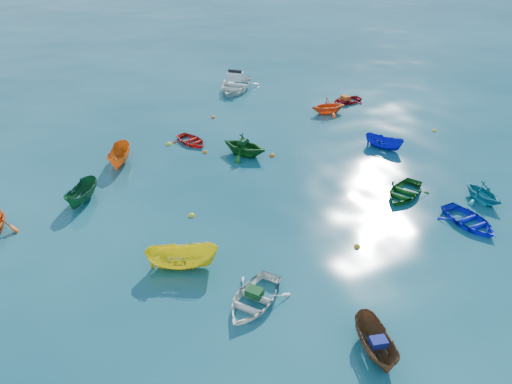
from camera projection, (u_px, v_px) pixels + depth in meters
name	position (u px, v px, depth m)	size (l,w,h in m)	color
ground	(297.00, 252.00, 22.87)	(160.00, 160.00, 0.00)	#093848
dinghy_white_near	(253.00, 303.00, 20.01)	(2.33, 3.26, 0.68)	white
sampan_brown_mid	(374.00, 352.00, 17.88)	(1.05, 2.79, 1.08)	brown
dinghy_blue_se	(468.00, 224.00, 24.76)	(2.19, 3.07, 0.64)	#101CCF
sampan_yellow_mid	(183.00, 267.00, 21.92)	(1.21, 3.20, 1.24)	yellow
dinghy_green_e	(403.00, 195.00, 27.09)	(2.20, 3.07, 0.64)	#145619
dinghy_cyan_se	(481.00, 201.00, 26.64)	(2.03, 2.36, 1.24)	teal
sampan_orange_n	(121.00, 163.00, 30.29)	(1.12, 2.97, 1.15)	orange
dinghy_green_n	(244.00, 155.00, 31.26)	(2.50, 2.90, 1.53)	#14561A
dinghy_red_ne	(346.00, 103.00, 39.03)	(1.86, 2.60, 0.54)	#A20D14
sampan_blue_far	(383.00, 148.00, 32.09)	(0.95, 2.52, 0.98)	#0E11B5
dinghy_red_far	(192.00, 143.00, 32.76)	(1.81, 2.53, 0.52)	red
dinghy_orange_far	(328.00, 113.00, 37.14)	(2.19, 2.54, 1.34)	#F85717
sampan_green_far	(84.00, 201.00, 26.59)	(1.04, 2.77, 1.07)	#114B28
motorboat_white	(235.00, 89.00, 41.61)	(3.37, 4.72, 1.58)	white
tarp_green_a	(254.00, 292.00, 19.83)	(0.64, 0.49, 0.31)	#11471C
tarp_blue_a	(378.00, 342.00, 17.40)	(0.57, 0.44, 0.28)	navy
tarp_green_b	(243.00, 142.00, 30.83)	(0.59, 0.45, 0.29)	#104020
tarp_orange_b	(345.00, 98.00, 38.77)	(0.64, 0.48, 0.31)	#D44D15
buoy_ye_a	(357.00, 247.00, 23.17)	(0.30, 0.30, 0.30)	gold
buoy_or_c	(205.00, 153.00, 31.55)	(0.30, 0.30, 0.30)	orange
buoy_ye_c	(192.00, 216.00, 25.38)	(0.32, 0.32, 0.32)	yellow
buoy_or_d	(272.00, 156.00, 31.15)	(0.35, 0.35, 0.35)	orange
buoy_ye_d	(169.00, 145.00, 32.55)	(0.36, 0.36, 0.36)	yellow
buoy_or_e	(213.00, 118.00, 36.42)	(0.31, 0.31, 0.31)	orange
buoy_ye_e	(434.00, 131.00, 34.40)	(0.29, 0.29, 0.29)	yellow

